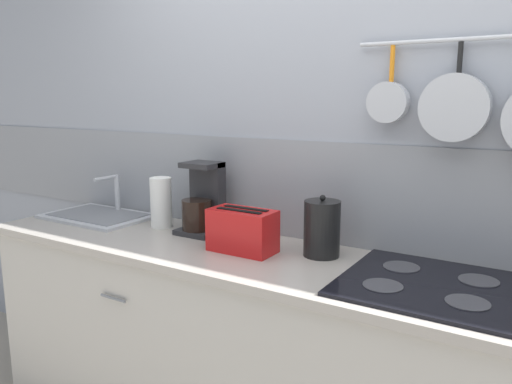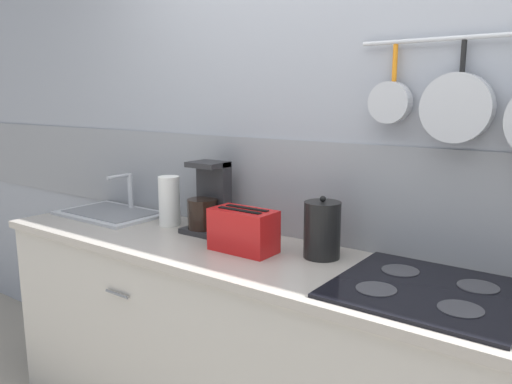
{
  "view_description": "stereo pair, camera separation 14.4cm",
  "coord_description": "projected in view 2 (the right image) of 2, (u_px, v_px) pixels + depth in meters",
  "views": [
    {
      "loc": [
        0.71,
        -1.63,
        1.56
      ],
      "look_at": [
        -0.3,
        0.0,
        1.19
      ],
      "focal_mm": 35.0,
      "sensor_mm": 36.0,
      "label": 1
    },
    {
      "loc": [
        0.83,
        -1.55,
        1.56
      ],
      "look_at": [
        -0.3,
        0.0,
        1.19
      ],
      "focal_mm": 35.0,
      "sensor_mm": 36.0,
      "label": 2
    }
  ],
  "objects": [
    {
      "name": "kettle",
      "position": [
        322.0,
        230.0,
        1.94
      ],
      "size": [
        0.14,
        0.14,
        0.25
      ],
      "color": "black",
      "rests_on": "countertop"
    },
    {
      "name": "coffee_maker",
      "position": [
        209.0,
        203.0,
        2.32
      ],
      "size": [
        0.18,
        0.18,
        0.33
      ],
      "color": "#262628",
      "rests_on": "countertop"
    },
    {
      "name": "wall_back",
      "position": [
        365.0,
        167.0,
        2.03
      ],
      "size": [
        7.2,
        0.16,
        2.6
      ],
      "color": "#999EA8",
      "rests_on": "ground_plane"
    },
    {
      "name": "cooktop",
      "position": [
        427.0,
        290.0,
        1.61
      ],
      "size": [
        0.58,
        0.54,
        0.01
      ],
      "color": "black",
      "rests_on": "countertop"
    },
    {
      "name": "sink_basin",
      "position": [
        112.0,
        212.0,
        2.67
      ],
      "size": [
        0.55,
        0.37,
        0.21
      ],
      "color": "#B7BABF",
      "rests_on": "countertop"
    },
    {
      "name": "toaster",
      "position": [
        243.0,
        230.0,
        2.03
      ],
      "size": [
        0.29,
        0.14,
        0.18
      ],
      "color": "red",
      "rests_on": "countertop"
    },
    {
      "name": "countertop",
      "position": [
        321.0,
        274.0,
        1.83
      ],
      "size": [
        3.29,
        0.6,
        0.03
      ],
      "color": "#A59E93",
      "rests_on": "cabinet_base"
    },
    {
      "name": "paper_towel_roll",
      "position": [
        169.0,
        201.0,
        2.44
      ],
      "size": [
        0.1,
        0.1,
        0.24
      ],
      "color": "white",
      "rests_on": "countertop"
    }
  ]
}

